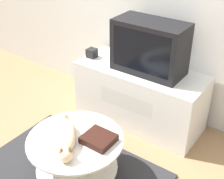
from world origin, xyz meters
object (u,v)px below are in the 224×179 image
at_px(tv, 150,47).
at_px(speaker, 92,53).
at_px(cat, 66,137).
at_px(dvd_box, 99,139).

distance_m(tv, speaker, 0.66).
distance_m(tv, cat, 1.13).
bearing_deg(cat, speaker, 165.81).
relative_size(tv, cat, 1.49).
xyz_separation_m(speaker, cat, (0.55, -1.01, -0.16)).
bearing_deg(tv, dvd_box, -82.79).
relative_size(speaker, cat, 0.21).
bearing_deg(tv, cat, -93.83).
bearing_deg(dvd_box, speaker, 130.95).
xyz_separation_m(dvd_box, cat, (-0.19, -0.15, 0.03)).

